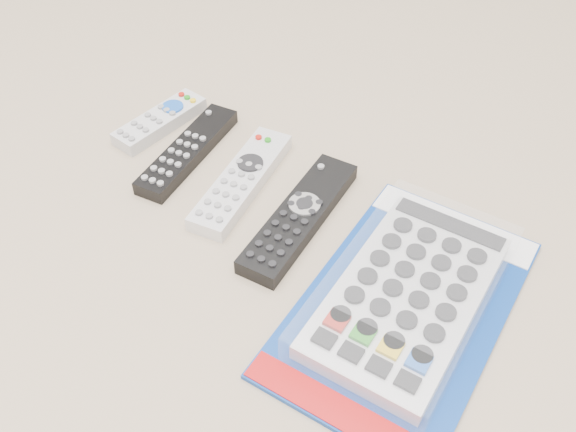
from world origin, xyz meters
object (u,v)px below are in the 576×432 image
Objects in this scene: remote_small_grey at (160,121)px; jumbo_remote_packaged at (408,294)px; remote_large_black at (299,217)px; remote_silver_dvd at (242,181)px; remote_slim_black at (188,151)px.

jumbo_remote_packaged is (0.44, -0.07, 0.01)m from remote_small_grey.
remote_silver_dvd is at bearing 167.73° from remote_large_black.
remote_slim_black is 0.10m from remote_silver_dvd.
remote_large_black is (0.27, -0.04, 0.00)m from remote_small_grey.
remote_small_grey and remote_slim_black have the same top height.
jumbo_remote_packaged is (0.26, -0.04, 0.01)m from remote_silver_dvd.
remote_slim_black is at bearing 166.44° from remote_silver_dvd.
remote_large_black is 0.64× the size of jumbo_remote_packaged.
remote_small_grey is at bearing 165.07° from remote_large_black.
remote_silver_dvd and remote_large_black have the same top height.
jumbo_remote_packaged is (0.36, -0.04, 0.01)m from remote_slim_black.
remote_small_grey is at bearing 151.70° from remote_slim_black.
jumbo_remote_packaged is at bearing -16.81° from remote_slim_black.
jumbo_remote_packaged reaches higher than remote_small_grey.
remote_small_grey and remote_silver_dvd have the same top height.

